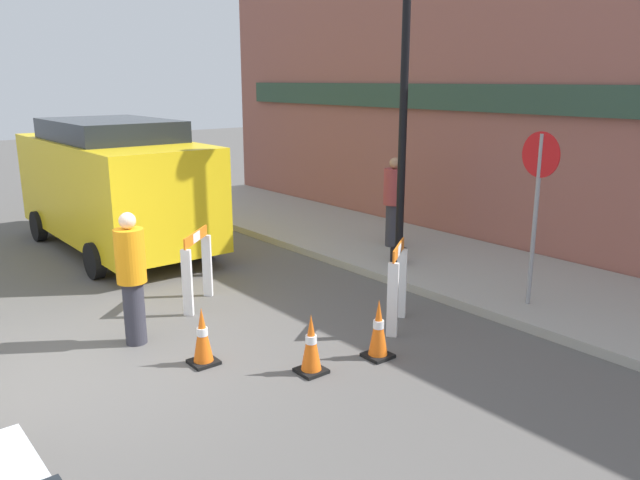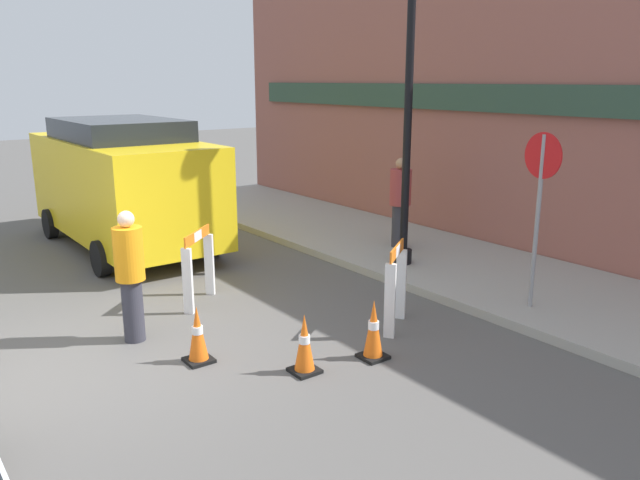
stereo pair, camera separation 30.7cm
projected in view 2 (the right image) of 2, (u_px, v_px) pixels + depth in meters
ground_plane at (104, 361)px, 7.15m from camera, size 60.00×60.00×0.00m
sidewalk_slab at (456, 265)px, 10.61m from camera, size 18.00×3.00×0.13m
storefront_facade at (525, 102)px, 10.85m from camera, size 18.00×0.22×5.50m
streetlamp_post at (410, 61)px, 9.69m from camera, size 0.44×0.44×5.10m
stop_sign at (540, 192)px, 8.12m from camera, size 0.60×0.10×2.35m
barricade_0 at (199, 264)px, 8.84m from camera, size 0.68×0.74×1.08m
barricade_1 at (396, 285)px, 7.96m from camera, size 0.53×0.69×1.11m
traffic_cone_0 at (373, 330)px, 7.13m from camera, size 0.30×0.30×0.71m
traffic_cone_1 at (304, 344)px, 6.78m from camera, size 0.30×0.30×0.68m
traffic_cone_2 at (198, 335)px, 7.04m from camera, size 0.30×0.30×0.68m
person_worker at (130, 273)px, 7.50m from camera, size 0.43×0.43×1.63m
person_pedestrian at (400, 200)px, 11.34m from camera, size 0.52×0.52×1.64m
work_van at (123, 179)px, 11.72m from camera, size 5.08×2.19×2.43m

